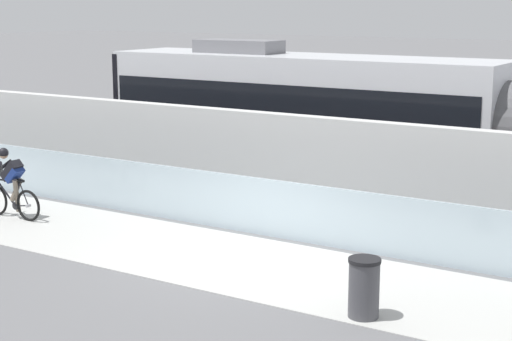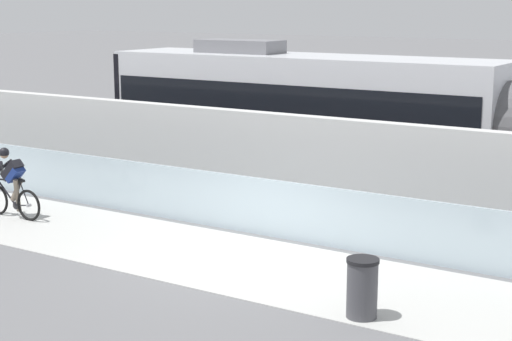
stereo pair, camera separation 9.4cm
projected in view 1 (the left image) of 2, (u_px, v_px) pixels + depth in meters
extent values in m
plane|color=slate|center=(228.00, 261.00, 15.39)|extent=(200.00, 200.00, 0.00)
cube|color=beige|center=(228.00, 260.00, 15.39)|extent=(32.00, 3.20, 0.01)
cube|color=silver|center=(278.00, 209.00, 16.80)|extent=(32.00, 0.05, 1.22)
cube|color=silver|center=(318.00, 168.00, 18.19)|extent=(32.00, 0.36, 2.33)
cube|color=#595654|center=(363.00, 197.00, 20.48)|extent=(32.00, 0.08, 0.01)
cube|color=#595654|center=(386.00, 186.00, 21.67)|extent=(32.00, 0.08, 0.01)
cube|color=silver|center=(300.00, 113.00, 21.86)|extent=(11.00, 2.50, 3.10)
cube|color=black|center=(300.00, 100.00, 21.79)|extent=(10.56, 2.54, 1.04)
cube|color=red|center=(300.00, 163.00, 22.14)|extent=(10.78, 2.53, 0.28)
cube|color=slate|center=(239.00, 46.00, 22.54)|extent=(2.40, 1.10, 0.36)
cube|color=#232326|center=(196.00, 156.00, 24.00)|extent=(1.40, 1.88, 0.20)
cylinder|color=black|center=(181.00, 162.00, 23.41)|extent=(0.60, 0.10, 0.60)
cylinder|color=black|center=(210.00, 154.00, 24.61)|extent=(0.60, 0.10, 0.60)
cube|color=#232326|center=(422.00, 184.00, 20.35)|extent=(1.40, 1.88, 0.20)
cylinder|color=black|center=(411.00, 191.00, 19.76)|extent=(0.60, 0.10, 0.60)
cylinder|color=black|center=(432.00, 181.00, 20.95)|extent=(0.60, 0.10, 0.60)
cube|color=black|center=(144.00, 100.00, 24.69)|extent=(0.16, 2.54, 2.94)
torus|color=black|center=(28.00, 206.00, 18.11)|extent=(0.72, 0.06, 0.72)
cylinder|color=#99999E|center=(28.00, 206.00, 18.11)|extent=(0.07, 0.10, 0.07)
cylinder|color=black|center=(6.00, 192.00, 18.44)|extent=(0.60, 0.04, 0.58)
cylinder|color=black|center=(17.00, 194.00, 18.24)|extent=(0.22, 0.04, 0.59)
cylinder|color=black|center=(8.00, 181.00, 18.33)|extent=(0.76, 0.04, 0.07)
cylinder|color=black|center=(22.00, 206.00, 18.23)|extent=(0.43, 0.03, 0.09)
cylinder|color=black|center=(24.00, 194.00, 18.12)|extent=(0.27, 0.02, 0.53)
cube|color=black|center=(19.00, 181.00, 18.13)|extent=(0.24, 0.10, 0.05)
cylinder|color=#262628|center=(15.00, 206.00, 18.34)|extent=(0.18, 0.02, 0.18)
cube|color=black|center=(12.00, 170.00, 18.20)|extent=(0.50, 0.28, 0.51)
cube|color=navy|center=(15.00, 175.00, 18.17)|extent=(0.38, 0.30, 0.38)
sphere|color=tan|center=(4.00, 154.00, 18.26)|extent=(0.20, 0.20, 0.20)
sphere|color=black|center=(3.00, 153.00, 18.25)|extent=(0.23, 0.23, 0.23)
cylinder|color=black|center=(1.00, 168.00, 18.38)|extent=(0.44, 0.41, 0.41)
cylinder|color=black|center=(1.00, 168.00, 18.38)|extent=(0.44, 0.41, 0.41)
cylinder|color=#726656|center=(17.00, 196.00, 18.26)|extent=(0.29, 0.33, 0.80)
cylinder|color=#726656|center=(16.00, 190.00, 18.23)|extent=(0.29, 0.33, 0.54)
cylinder|color=#47474C|center=(364.00, 290.00, 12.51)|extent=(0.48, 0.48, 0.90)
cylinder|color=black|center=(365.00, 260.00, 12.41)|extent=(0.51, 0.51, 0.06)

